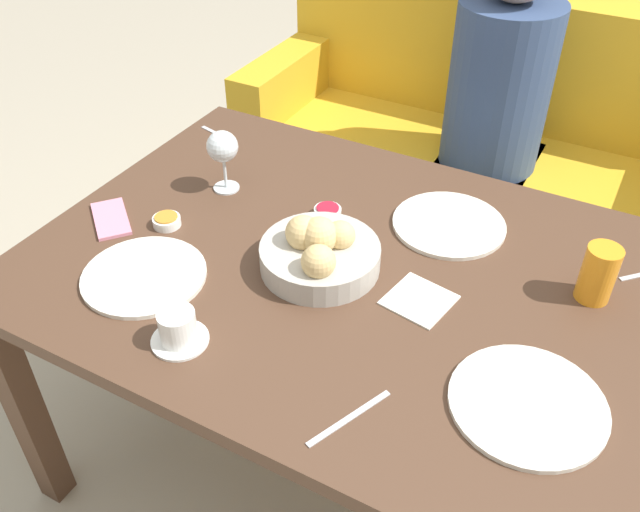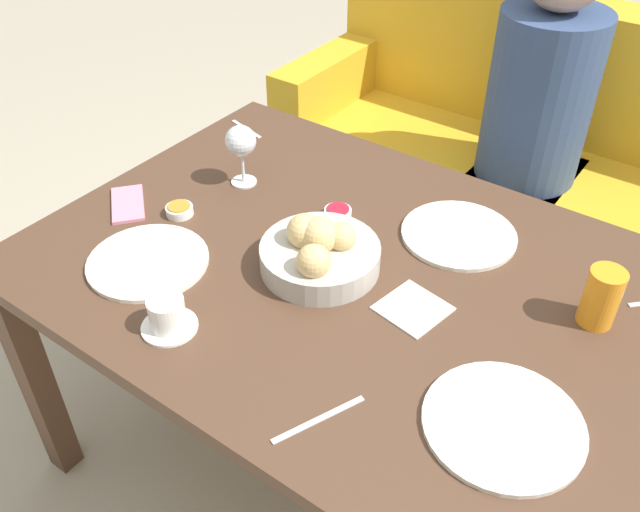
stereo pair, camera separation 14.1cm
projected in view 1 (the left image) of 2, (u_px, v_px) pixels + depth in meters
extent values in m
plane|color=#A89E89|center=(349.00, 466.00, 1.87)|extent=(10.00, 10.00, 0.00)
cube|color=#4C3323|center=(358.00, 275.00, 1.44)|extent=(1.41, 0.97, 0.03)
cube|color=#4C3323|center=(25.00, 408.00, 1.61)|extent=(0.06, 0.06, 0.67)
cube|color=#4C3323|center=(233.00, 220.00, 2.21)|extent=(0.06, 0.06, 0.67)
cube|color=gold|center=(465.00, 196.00, 2.52)|extent=(1.59, 0.70, 0.45)
cube|color=gold|center=(505.00, 55.00, 2.41)|extent=(1.59, 0.20, 0.45)
cube|color=gold|center=(296.00, 127.00, 2.73)|extent=(0.14, 0.70, 0.65)
cube|color=#23232D|center=(476.00, 216.00, 2.42)|extent=(0.30, 0.41, 0.45)
cylinder|color=#334770|center=(499.00, 87.00, 2.11)|extent=(0.32, 0.32, 0.53)
cylinder|color=#B2ADA3|center=(320.00, 257.00, 1.42)|extent=(0.25, 0.25, 0.05)
sphere|color=#DBB775|center=(340.00, 235.00, 1.40)|extent=(0.06, 0.06, 0.06)
sphere|color=#DBB775|center=(318.00, 261.00, 1.33)|extent=(0.07, 0.07, 0.07)
sphere|color=#DBB775|center=(319.00, 235.00, 1.39)|extent=(0.08, 0.08, 0.08)
sphere|color=#DBB775|center=(303.00, 233.00, 1.40)|extent=(0.08, 0.08, 0.08)
cylinder|color=silver|center=(144.00, 276.00, 1.41)|extent=(0.26, 0.26, 0.01)
cylinder|color=silver|center=(528.00, 404.00, 1.14)|extent=(0.27, 0.27, 0.01)
cylinder|color=silver|center=(449.00, 224.00, 1.55)|extent=(0.26, 0.26, 0.01)
cylinder|color=orange|center=(598.00, 274.00, 1.32)|extent=(0.07, 0.07, 0.12)
cylinder|color=silver|center=(227.00, 188.00, 1.67)|extent=(0.06, 0.06, 0.00)
cylinder|color=silver|center=(225.00, 174.00, 1.65)|extent=(0.01, 0.01, 0.07)
sphere|color=silver|center=(222.00, 146.00, 1.60)|extent=(0.08, 0.08, 0.08)
cylinder|color=white|center=(180.00, 340.00, 1.26)|extent=(0.11, 0.11, 0.01)
cylinder|color=white|center=(178.00, 326.00, 1.24)|extent=(0.07, 0.07, 0.06)
cylinder|color=white|center=(328.00, 212.00, 1.57)|extent=(0.06, 0.06, 0.02)
cylinder|color=#A3192D|center=(328.00, 208.00, 1.57)|extent=(0.05, 0.05, 0.00)
cylinder|color=white|center=(167.00, 221.00, 1.55)|extent=(0.06, 0.06, 0.02)
cylinder|color=#C67F28|center=(166.00, 217.00, 1.54)|extent=(0.05, 0.05, 0.00)
cube|color=#B7B7BC|center=(349.00, 418.00, 1.13)|extent=(0.08, 0.17, 0.00)
cube|color=#B7B7BC|center=(218.00, 134.00, 1.89)|extent=(0.13, 0.04, 0.00)
cube|color=silver|center=(419.00, 300.00, 1.35)|extent=(0.14, 0.14, 0.00)
cube|color=pink|center=(111.00, 219.00, 1.57)|extent=(0.16, 0.15, 0.01)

